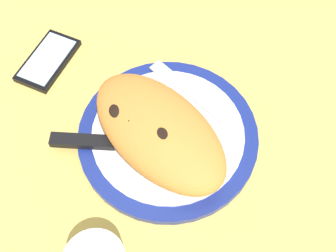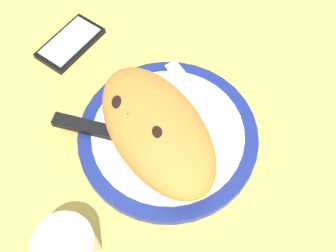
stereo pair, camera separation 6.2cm
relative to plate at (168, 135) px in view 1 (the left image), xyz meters
The scene contains 6 objects.
ground_plane 2.32cm from the plate, ahead, with size 150.00×150.00×3.00cm, color #DBB756.
plate is the anchor object (origin of this frame).
calzone 4.58cm from the plate, 91.65° to the left, with size 25.11×15.67×6.46cm.
fork 8.18cm from the plate, 68.20° to the right, with size 17.45×2.98×0.40cm.
knife 9.89cm from the plate, 52.37° to the left, with size 18.90×14.95×1.20cm.
smartphone 25.01cm from the plate, ahead, with size 9.29×12.92×1.16cm.
Camera 1 is at (-20.18, 23.34, 58.05)cm, focal length 45.84 mm.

